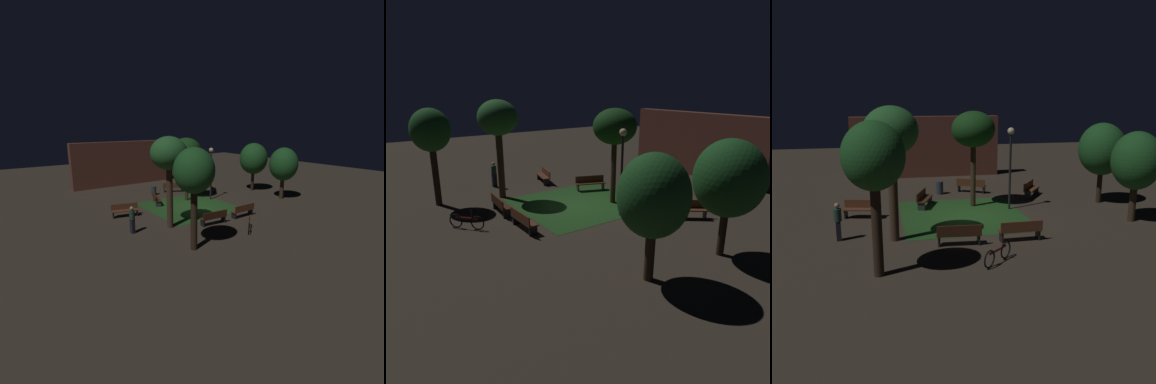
# 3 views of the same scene
# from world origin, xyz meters

# --- Properties ---
(ground_plane) EXTENTS (60.00, 60.00, 0.00)m
(ground_plane) POSITION_xyz_m (0.00, 0.00, 0.00)
(ground_plane) COLOR #3D3328
(grass_lawn) EXTENTS (6.10, 6.46, 0.01)m
(grass_lawn) POSITION_xyz_m (-0.29, 0.42, 0.01)
(grass_lawn) COLOR #23511E
(grass_lawn) RESTS_ON ground
(bench_front_left) EXTENTS (1.83, 0.62, 0.88)m
(bench_front_left) POSITION_xyz_m (-1.29, -3.74, 0.48)
(bench_front_left) COLOR #422314
(bench_front_left) RESTS_ON ground
(bench_by_lamp) EXTENTS (1.80, 0.50, 0.88)m
(bench_by_lamp) POSITION_xyz_m (1.29, -3.74, 0.48)
(bench_by_lamp) COLOR brown
(bench_by_lamp) RESTS_ON ground
(bench_back_row) EXTENTS (1.09, 1.85, 0.88)m
(bench_back_row) POSITION_xyz_m (-2.02, 2.47, 0.48)
(bench_back_row) COLOR #422314
(bench_back_row) RESTS_ON ground
(bench_front_right) EXTENTS (1.48, 1.72, 0.88)m
(bench_front_right) POSITION_xyz_m (4.50, 3.54, 0.48)
(bench_front_right) COLOR brown
(bench_front_right) RESTS_ON ground
(bench_path_side) EXTENTS (1.86, 0.89, 0.88)m
(bench_path_side) POSITION_xyz_m (-5.20, 1.01, 0.48)
(bench_path_side) COLOR brown
(bench_path_side) RESTS_ON ground
(bench_lawn_edge) EXTENTS (1.81, 1.28, 0.88)m
(bench_lawn_edge) POSITION_xyz_m (1.23, 5.17, 0.48)
(bench_lawn_edge) COLOR #512D19
(bench_lawn_edge) RESTS_ON ground
(tree_right_canopy) EXTENTS (2.31, 2.31, 4.29)m
(tree_right_canopy) POSITION_xyz_m (7.44, -2.17, 2.89)
(tree_right_canopy) COLOR #38281C
(tree_right_canopy) RESTS_ON ground
(tree_left_canopy) EXTENTS (2.55, 2.55, 4.45)m
(tree_left_canopy) POSITION_xyz_m (7.73, 1.39, 2.99)
(tree_left_canopy) COLOR #2D2116
(tree_left_canopy) RESTS_ON ground
(tree_tall_center) EXTENTS (2.18, 2.18, 5.50)m
(tree_tall_center) POSITION_xyz_m (-3.78, -2.56, 4.38)
(tree_tall_center) COLOR #423021
(tree_tall_center) RESTS_ON ground
(tree_lawn_side) EXTENTS (2.30, 2.30, 5.11)m
(tree_lawn_side) POSITION_xyz_m (0.62, 2.05, 4.10)
(tree_lawn_side) COLOR #38281C
(tree_lawn_side) RESTS_ON ground
(tree_back_right) EXTENTS (2.02, 2.02, 5.14)m
(tree_back_right) POSITION_xyz_m (-4.46, -5.95, 3.93)
(tree_back_right) COLOR #2D2116
(tree_back_right) RESTS_ON ground
(lamp_post_plaza_east) EXTENTS (0.36, 0.36, 4.29)m
(lamp_post_plaza_east) POSITION_xyz_m (2.36, 1.07, 2.94)
(lamp_post_plaza_east) COLOR black
(lamp_post_plaza_east) RESTS_ON ground
(trash_bin) EXTENTS (0.45, 0.45, 0.79)m
(trash_bin) POSITION_xyz_m (-0.74, 5.21, 0.39)
(trash_bin) COLOR #2D3842
(trash_bin) RESTS_ON ground
(bicycle) EXTENTS (1.35, 1.20, 0.93)m
(bicycle) POSITION_xyz_m (-0.28, -5.76, 0.34)
(bicycle) COLOR black
(bicycle) RESTS_ON ground
(pedestrian) EXTENTS (0.32, 0.32, 1.61)m
(pedestrian) POSITION_xyz_m (-6.06, -2.12, 0.85)
(pedestrian) COLOR black
(pedestrian) RESTS_ON ground
(building_wall_backdrop) EXTENTS (10.74, 0.80, 4.42)m
(building_wall_backdrop) POSITION_xyz_m (-0.86, 11.03, 2.21)
(building_wall_backdrop) COLOR brown
(building_wall_backdrop) RESTS_ON ground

